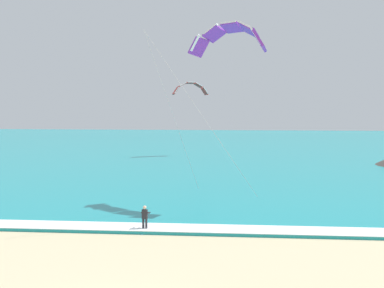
{
  "coord_description": "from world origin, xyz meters",
  "views": [
    {
      "loc": [
        4.8,
        -16.14,
        7.92
      ],
      "look_at": [
        2.1,
        15.38,
        5.3
      ],
      "focal_mm": 43.23,
      "sensor_mm": 36.0,
      "label": 1
    }
  ],
  "objects": [
    {
      "name": "kite_primary",
      "position": [
        4.59,
        19.67,
        13.24
      ],
      "size": [
        8.0,
        9.33,
        13.11
      ],
      "color": "purple"
    },
    {
      "name": "kite_distant",
      "position": [
        -1.53,
        54.81,
        10.81
      ],
      "size": [
        5.52,
        3.49,
        2.0
      ],
      "color": "red"
    },
    {
      "name": "sea",
      "position": [
        0.0,
        71.38,
        0.1
      ],
      "size": [
        200.0,
        120.0,
        0.2
      ],
      "primitive_type": "cube",
      "color": "teal",
      "rests_on": "ground"
    },
    {
      "name": "surf_foam",
      "position": [
        0.0,
        12.38,
        0.22
      ],
      "size": [
        200.0,
        2.0,
        0.04
      ],
      "primitive_type": "cube",
      "color": "white",
      "rests_on": "sea"
    },
    {
      "name": "kitesurfer",
      "position": [
        -0.59,
        12.02,
        0.94
      ],
      "size": [
        0.55,
        0.56,
        1.69
      ],
      "color": "#232328",
      "rests_on": "ground"
    },
    {
      "name": "surfboard",
      "position": [
        -0.59,
        12.0,
        0.03
      ],
      "size": [
        0.6,
        1.44,
        0.09
      ],
      "color": "#239EC6",
      "rests_on": "ground"
    }
  ]
}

